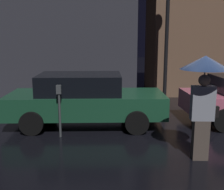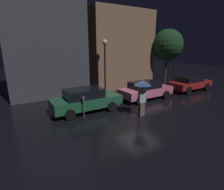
% 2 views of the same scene
% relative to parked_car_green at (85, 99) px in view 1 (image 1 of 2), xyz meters
% --- Properties ---
extents(ground_plane, '(60.00, 60.00, 0.00)m').
position_rel_parked_car_green_xyz_m(ground_plane, '(3.38, -1.28, -0.77)').
color(ground_plane, black).
extents(building_facade_right, '(6.52, 3.00, 7.42)m').
position_rel_parked_car_green_xyz_m(building_facade_right, '(5.87, 5.22, 2.94)').
color(building_facade_right, '#8C664C').
rests_on(building_facade_right, ground).
extents(parked_car_green, '(4.42, 1.93, 1.48)m').
position_rel_parked_car_green_xyz_m(parked_car_green, '(0.00, 0.00, 0.00)').
color(parked_car_green, '#1E5638').
rests_on(parked_car_green, ground).
extents(pedestrian_with_umbrella, '(0.98, 0.98, 2.14)m').
position_rel_parked_car_green_xyz_m(pedestrian_with_umbrella, '(2.56, -2.42, 0.86)').
color(pedestrian_with_umbrella, '#66564C').
rests_on(pedestrian_with_umbrella, ground).
extents(parking_meter, '(0.12, 0.10, 1.34)m').
position_rel_parked_car_green_xyz_m(parking_meter, '(-0.55, -1.03, 0.06)').
color(parking_meter, '#4C5154').
rests_on(parking_meter, ground).
extents(street_lamp_near, '(0.42, 0.42, 4.57)m').
position_rel_parked_car_green_xyz_m(street_lamp_near, '(2.87, 2.74, 2.39)').
color(street_lamp_near, black).
rests_on(street_lamp_near, ground).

